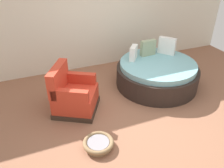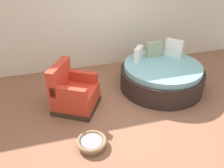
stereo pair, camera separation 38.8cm
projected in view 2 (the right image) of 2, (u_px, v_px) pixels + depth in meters
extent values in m
cube|color=#936047|center=(131.00, 116.00, 4.50)|extent=(8.00, 8.00, 0.02)
cube|color=silver|center=(101.00, 12.00, 5.70)|extent=(8.00, 0.12, 2.85)
cylinder|color=#2D231E|center=(161.00, 78.00, 5.26)|extent=(1.87, 1.87, 0.46)
cylinder|color=#7AB7C1|center=(163.00, 67.00, 5.11)|extent=(1.72, 1.72, 0.12)
cube|color=white|center=(174.00, 48.00, 5.37)|extent=(0.35, 0.39, 0.40)
cube|color=#93A37F|center=(154.00, 49.00, 5.35)|extent=(0.37, 0.14, 0.37)
cube|color=white|center=(138.00, 54.00, 5.19)|extent=(0.30, 0.33, 0.32)
cube|color=#38281E|center=(77.00, 105.00, 4.69)|extent=(1.09, 1.09, 0.10)
cube|color=red|center=(76.00, 96.00, 4.57)|extent=(1.04, 1.04, 0.34)
cube|color=red|center=(59.00, 76.00, 4.42)|extent=(0.52, 0.74, 0.50)
cube|color=red|center=(69.00, 93.00, 4.16)|extent=(0.65, 0.44, 0.22)
cube|color=red|center=(81.00, 76.00, 4.69)|extent=(0.65, 0.44, 0.22)
cylinder|color=#8E704C|center=(92.00, 144.00, 3.79)|extent=(0.44, 0.44, 0.06)
torus|color=#8E704C|center=(92.00, 141.00, 3.76)|extent=(0.51, 0.51, 0.07)
cylinder|color=gray|center=(92.00, 142.00, 3.77)|extent=(0.36, 0.36, 0.05)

